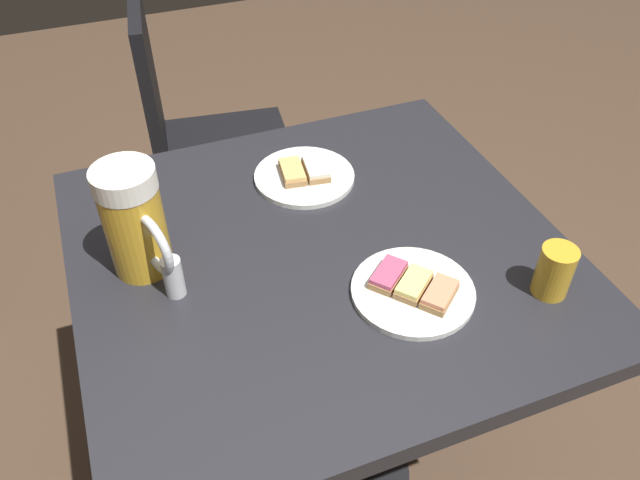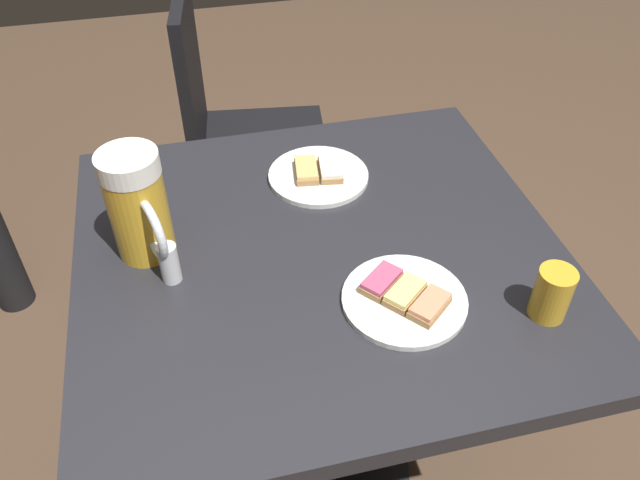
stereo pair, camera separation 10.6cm
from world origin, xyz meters
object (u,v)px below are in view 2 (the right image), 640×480
at_px(beer_mug, 139,207).
at_px(plate_far, 318,174).
at_px(salt_shaker, 169,263).
at_px(beer_glass_small, 552,294).
at_px(cafe_chair, 235,130).
at_px(plate_near, 405,298).

bearing_deg(beer_mug, plate_far, -157.58).
bearing_deg(salt_shaker, beer_glass_small, 159.24).
distance_m(salt_shaker, cafe_chair, 0.87).
distance_m(beer_glass_small, cafe_chair, 1.11).
bearing_deg(plate_far, cafe_chair, -80.40).
height_order(plate_near, beer_mug, beer_mug).
bearing_deg(plate_near, salt_shaker, -21.39).
height_order(salt_shaker, cafe_chair, cafe_chair).
relative_size(beer_mug, beer_glass_small, 2.22).
xyz_separation_m(beer_glass_small, salt_shaker, (0.55, -0.21, -0.01)).
distance_m(plate_near, salt_shaker, 0.37).
height_order(beer_mug, salt_shaker, beer_mug).
distance_m(plate_far, beer_mug, 0.36).
distance_m(plate_far, cafe_chair, 0.65).
xyz_separation_m(plate_far, beer_glass_small, (-0.25, 0.42, 0.03)).
xyz_separation_m(plate_near, beer_glass_small, (-0.20, 0.07, 0.03)).
relative_size(plate_near, cafe_chair, 0.22).
xyz_separation_m(plate_near, salt_shaker, (0.34, -0.13, 0.03)).
bearing_deg(plate_near, beer_glass_small, 160.33).
bearing_deg(cafe_chair, beer_mug, -9.27).
bearing_deg(salt_shaker, plate_near, 158.61).
bearing_deg(cafe_chair, plate_near, 17.18).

